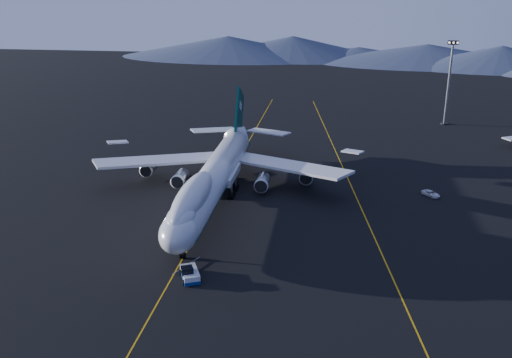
# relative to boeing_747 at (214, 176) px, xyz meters

# --- Properties ---
(ground) EXTENTS (500.00, 500.00, 0.00)m
(ground) POSITION_rel_boeing_747_xyz_m (-0.00, -0.03, -5.81)
(ground) COLOR black
(ground) RESTS_ON ground
(taxiway_line_main) EXTENTS (0.25, 220.00, 0.01)m
(taxiway_line_main) POSITION_rel_boeing_747_xyz_m (-0.00, -0.03, -5.80)
(taxiway_line_main) COLOR #D4970C
(taxiway_line_main) RESTS_ON ground
(taxiway_line_side) EXTENTS (28.08, 198.09, 0.01)m
(taxiway_line_side) POSITION_rel_boeing_747_xyz_m (30.00, 9.97, -5.80)
(taxiway_line_side) COLOR #D4970C
(taxiway_line_side) RESTS_ON ground
(boeing_747) EXTENTS (59.62, 72.43, 19.37)m
(boeing_747) POSITION_rel_boeing_747_xyz_m (0.00, 0.00, 0.00)
(boeing_747) COLOR silver
(boeing_747) RESTS_ON ground
(pushback_tug) EXTENTS (4.53, 5.87, 2.28)m
(pushback_tug) POSITION_rel_boeing_747_xyz_m (3.00, -33.17, -5.10)
(pushback_tug) COLOR silver
(pushback_tug) RESTS_ON ground
(service_van) EXTENTS (4.28, 4.65, 1.21)m
(service_van) POSITION_rel_boeing_747_xyz_m (46.78, 9.94, -5.21)
(service_van) COLOR silver
(service_van) RESTS_ON ground
(floodlight_mast) EXTENTS (3.34, 2.50, 27.00)m
(floodlight_mast) POSITION_rel_boeing_747_xyz_m (60.68, 78.01, 7.86)
(floodlight_mast) COLOR black
(floodlight_mast) RESTS_ON ground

